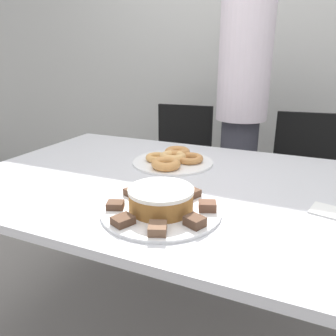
% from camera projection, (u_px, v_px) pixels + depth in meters
% --- Properties ---
extents(ground_plane, '(12.00, 12.00, 0.00)m').
position_uv_depth(ground_plane, '(173.00, 334.00, 1.52)').
color(ground_plane, gray).
extents(wall_back, '(8.00, 0.05, 2.60)m').
position_uv_depth(wall_back, '(256.00, 46.00, 2.52)').
color(wall_back, beige).
rests_on(wall_back, ground_plane).
extents(table, '(1.61, 1.07, 0.77)m').
position_uv_depth(table, '(174.00, 198.00, 1.30)').
color(table, silver).
rests_on(table, ground_plane).
extents(person_standing, '(0.30, 0.30, 1.72)m').
position_uv_depth(person_standing, '(242.00, 109.00, 1.97)').
color(person_standing, '#383842').
rests_on(person_standing, ground_plane).
extents(office_chair_left, '(0.47, 0.47, 0.90)m').
position_uv_depth(office_chair_left, '(178.00, 174.00, 2.33)').
color(office_chair_left, black).
rests_on(office_chair_left, ground_plane).
extents(office_chair_right, '(0.49, 0.49, 0.90)m').
position_uv_depth(office_chair_right, '(304.00, 193.00, 2.01)').
color(office_chair_right, black).
rests_on(office_chair_right, ground_plane).
extents(plate_cake, '(0.37, 0.37, 0.01)m').
position_uv_depth(plate_cake, '(161.00, 211.00, 1.00)').
color(plate_cake, white).
rests_on(plate_cake, table).
extents(plate_donuts, '(0.36, 0.36, 0.01)m').
position_uv_depth(plate_donuts, '(173.00, 162.00, 1.47)').
color(plate_donuts, white).
rests_on(plate_donuts, table).
extents(frosted_cake, '(0.20, 0.20, 0.07)m').
position_uv_depth(frosted_cake, '(161.00, 199.00, 0.99)').
color(frosted_cake, '#9E662D').
rests_on(frosted_cake, plate_cake).
extents(lamington_0, '(0.05, 0.06, 0.02)m').
position_uv_depth(lamington_0, '(193.00, 193.00, 1.09)').
color(lamington_0, '#513828').
rests_on(lamington_0, plate_cake).
extents(lamington_1, '(0.06, 0.06, 0.03)m').
position_uv_depth(lamington_1, '(164.00, 188.00, 1.13)').
color(lamington_1, '#513828').
rests_on(lamington_1, plate_cake).
extents(lamington_2, '(0.07, 0.07, 0.02)m').
position_uv_depth(lamington_2, '(133.00, 192.00, 1.10)').
color(lamington_2, '#513828').
rests_on(lamington_2, plate_cake).
extents(lamington_3, '(0.06, 0.06, 0.02)m').
position_uv_depth(lamington_3, '(115.00, 205.00, 1.01)').
color(lamington_3, '#513828').
rests_on(lamington_3, plate_cake).
extents(lamington_4, '(0.07, 0.07, 0.02)m').
position_uv_depth(lamington_4, '(123.00, 220.00, 0.91)').
color(lamington_4, '#513828').
rests_on(lamington_4, plate_cake).
extents(lamington_5, '(0.07, 0.07, 0.02)m').
position_uv_depth(lamington_5, '(157.00, 228.00, 0.87)').
color(lamington_5, brown).
rests_on(lamington_5, plate_cake).
extents(lamington_6, '(0.07, 0.06, 0.03)m').
position_uv_depth(lamington_6, '(195.00, 221.00, 0.90)').
color(lamington_6, '#513828').
rests_on(lamington_6, plate_cake).
extents(lamington_7, '(0.06, 0.06, 0.03)m').
position_uv_depth(lamington_7, '(207.00, 206.00, 0.99)').
color(lamington_7, brown).
rests_on(lamington_7, plate_cake).
extents(donut_0, '(0.12, 0.12, 0.04)m').
position_uv_depth(donut_0, '(173.00, 157.00, 1.46)').
color(donut_0, '#E5AD66').
rests_on(donut_0, plate_donuts).
extents(donut_1, '(0.10, 0.10, 0.03)m').
position_uv_depth(donut_1, '(157.00, 158.00, 1.47)').
color(donut_1, tan).
rests_on(donut_1, plate_donuts).
extents(donut_2, '(0.12, 0.12, 0.04)m').
position_uv_depth(donut_2, '(166.00, 164.00, 1.37)').
color(donut_2, '#D18E4C').
rests_on(donut_2, plate_donuts).
extents(donut_3, '(0.12, 0.12, 0.03)m').
position_uv_depth(donut_3, '(189.00, 158.00, 1.45)').
color(donut_3, '#C68447').
rests_on(donut_3, plate_donuts).
extents(donut_4, '(0.12, 0.12, 0.04)m').
position_uv_depth(donut_4, '(177.00, 152.00, 1.53)').
color(donut_4, '#C68447').
rests_on(donut_4, plate_donuts).
extents(napkin, '(0.13, 0.12, 0.01)m').
position_uv_depth(napkin, '(331.00, 212.00, 1.00)').
color(napkin, white).
rests_on(napkin, table).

